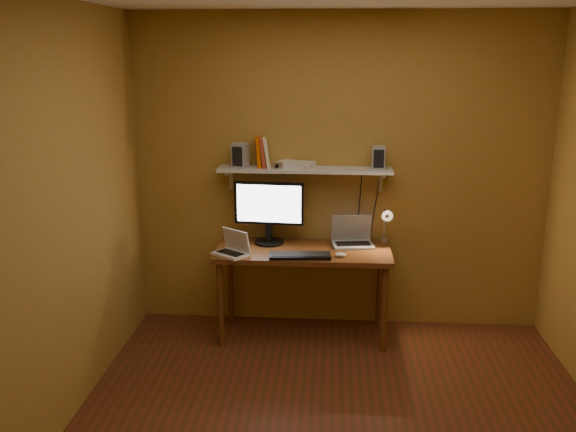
# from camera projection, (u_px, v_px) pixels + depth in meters

# --- Properties ---
(room) EXTENTS (3.44, 3.24, 2.64)m
(room) POSITION_uv_depth(u_px,v_px,m) (342.00, 229.00, 3.48)
(room) COLOR maroon
(room) RESTS_ON ground
(desk) EXTENTS (1.40, 0.60, 0.75)m
(desk) POSITION_uv_depth(u_px,v_px,m) (303.00, 259.00, 4.90)
(desk) COLOR brown
(desk) RESTS_ON ground
(wall_shelf) EXTENTS (1.40, 0.25, 0.21)m
(wall_shelf) POSITION_uv_depth(u_px,v_px,m) (305.00, 170.00, 4.91)
(wall_shelf) COLOR silver
(wall_shelf) RESTS_ON room
(monitor) EXTENTS (0.57, 0.26, 0.52)m
(monitor) POSITION_uv_depth(u_px,v_px,m) (269.00, 209.00, 4.96)
(monitor) COLOR black
(monitor) RESTS_ON desk
(laptop) EXTENTS (0.36, 0.28, 0.24)m
(laptop) POSITION_uv_depth(u_px,v_px,m) (352.00, 237.00, 4.98)
(laptop) COLOR #909498
(laptop) RESTS_ON desk
(netbook) EXTENTS (0.32, 0.30, 0.20)m
(netbook) POSITION_uv_depth(u_px,v_px,m) (233.00, 248.00, 4.74)
(netbook) COLOR silver
(netbook) RESTS_ON desk
(keyboard) EXTENTS (0.48, 0.19, 0.03)m
(keyboard) POSITION_uv_depth(u_px,v_px,m) (300.00, 256.00, 4.68)
(keyboard) COLOR black
(keyboard) RESTS_ON desk
(mouse) EXTENTS (0.10, 0.07, 0.03)m
(mouse) POSITION_uv_depth(u_px,v_px,m) (341.00, 255.00, 4.69)
(mouse) COLOR silver
(mouse) RESTS_ON desk
(desk_lamp) EXTENTS (0.09, 0.23, 0.38)m
(desk_lamp) POSITION_uv_depth(u_px,v_px,m) (386.00, 222.00, 4.90)
(desk_lamp) COLOR silver
(desk_lamp) RESTS_ON desk
(speaker_left) EXTENTS (0.14, 0.14, 0.20)m
(speaker_left) POSITION_uv_depth(u_px,v_px,m) (240.00, 155.00, 4.90)
(speaker_left) COLOR #909498
(speaker_left) RESTS_ON wall_shelf
(speaker_right) EXTENTS (0.10, 0.10, 0.18)m
(speaker_right) POSITION_uv_depth(u_px,v_px,m) (378.00, 158.00, 4.84)
(speaker_right) COLOR #909498
(speaker_right) RESTS_ON wall_shelf
(books) EXTENTS (0.14, 0.17, 0.24)m
(books) POSITION_uv_depth(u_px,v_px,m) (262.00, 153.00, 4.91)
(books) COLOR #C84F00
(books) RESTS_ON wall_shelf
(shelf_camera) EXTENTS (0.09, 0.04, 0.05)m
(shelf_camera) POSITION_uv_depth(u_px,v_px,m) (277.00, 166.00, 4.85)
(shelf_camera) COLOR silver
(shelf_camera) RESTS_ON wall_shelf
(router) EXTENTS (0.34, 0.28, 0.05)m
(router) POSITION_uv_depth(u_px,v_px,m) (295.00, 165.00, 4.90)
(router) COLOR silver
(router) RESTS_ON wall_shelf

